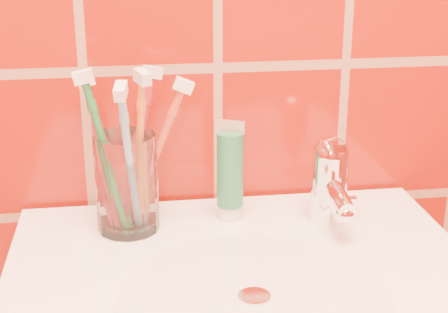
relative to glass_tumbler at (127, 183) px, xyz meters
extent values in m
cylinder|color=silver|center=(0.13, -0.20, -0.06)|extent=(0.30, 0.30, 0.00)
cylinder|color=white|center=(0.13, -0.20, -0.06)|extent=(0.04, 0.04, 0.00)
cylinder|color=white|center=(0.00, 0.00, 0.00)|extent=(0.08, 0.08, 0.13)
cylinder|color=white|center=(0.14, 0.01, -0.06)|extent=(0.03, 0.03, 0.02)
cylinder|color=#186740|center=(0.14, 0.01, 0.01)|extent=(0.04, 0.04, 0.10)
cube|color=beige|center=(0.14, 0.01, 0.07)|extent=(0.04, 0.00, 0.02)
cylinder|color=white|center=(0.27, -0.01, -0.02)|extent=(0.05, 0.05, 0.09)
sphere|color=white|center=(0.27, -0.01, 0.03)|extent=(0.05, 0.05, 0.05)
cylinder|color=white|center=(0.27, -0.05, -0.01)|extent=(0.02, 0.09, 0.03)
cube|color=white|center=(0.27, -0.02, 0.05)|extent=(0.02, 0.06, 0.01)
camera|label=1|loc=(0.01, -0.83, 0.33)|focal=55.00mm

